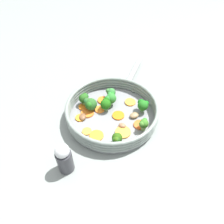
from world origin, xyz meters
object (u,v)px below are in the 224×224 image
(carrot_slice_6, at_px, (103,100))
(broccoli_floret_6, at_px, (144,124))
(broccoli_floret_0, at_px, (90,104))
(mushroom_piece_1, at_px, (122,126))
(carrot_slice_3, at_px, (88,113))
(salt_shaker, at_px, (64,158))
(carrot_slice_4, at_px, (87,131))
(skillet, at_px, (112,116))
(broccoli_floret_3, at_px, (106,104))
(broccoli_floret_4, at_px, (117,139))
(carrot_slice_7, at_px, (130,102))
(broccoli_floret_5, at_px, (111,92))
(carrot_slice_9, at_px, (83,107))
(carrot_slice_1, at_px, (96,136))
(broccoli_floret_1, at_px, (143,105))
(carrot_slice_10, at_px, (100,109))
(carrot_slice_5, at_px, (80,118))
(mushroom_piece_0, at_px, (83,117))
(carrot_slice_8, at_px, (140,125))
(broccoli_floret_7, at_px, (84,98))
(broccoli_floret_2, at_px, (111,98))
(carrot_slice_2, at_px, (118,116))
(carrot_slice_0, at_px, (123,132))
(mushroom_piece_2, at_px, (134,115))

(carrot_slice_6, distance_m, broccoli_floret_6, 0.18)
(broccoli_floret_0, bearing_deg, mushroom_piece_1, -115.31)
(carrot_slice_3, bearing_deg, salt_shaker, 178.62)
(carrot_slice_4, bearing_deg, skillet, -36.95)
(broccoli_floret_3, distance_m, broccoli_floret_4, 0.15)
(carrot_slice_7, height_order, broccoli_floret_3, broccoli_floret_3)
(broccoli_floret_5, bearing_deg, carrot_slice_6, 135.24)
(carrot_slice_9, bearing_deg, carrot_slice_1, -146.30)
(broccoli_floret_1, relative_size, broccoli_floret_4, 1.10)
(carrot_slice_10, bearing_deg, carrot_slice_5, 132.15)
(carrot_slice_3, distance_m, broccoli_floret_0, 0.03)
(carrot_slice_1, height_order, carrot_slice_6, carrot_slice_6)
(broccoli_floret_4, height_order, salt_shaker, salt_shaker)
(broccoli_floret_0, xyz_separation_m, mushroom_piece_0, (-0.04, 0.02, -0.02))
(carrot_slice_6, bearing_deg, carrot_slice_7, -84.83)
(carrot_slice_7, relative_size, mushroom_piece_0, 1.24)
(carrot_slice_8, bearing_deg, broccoli_floret_5, 45.90)
(carrot_slice_10, bearing_deg, salt_shaker, 169.63)
(carrot_slice_5, bearing_deg, broccoli_floret_7, 2.98)
(carrot_slice_10, xyz_separation_m, broccoli_floret_2, (0.03, -0.03, 0.03))
(carrot_slice_10, relative_size, mushroom_piece_1, 1.36)
(carrot_slice_4, bearing_deg, mushroom_piece_1, -69.27)
(carrot_slice_4, relative_size, broccoli_floret_4, 0.70)
(carrot_slice_3, distance_m, broccoli_floret_6, 0.19)
(broccoli_floret_6, height_order, mushroom_piece_0, broccoli_floret_6)
(broccoli_floret_1, bearing_deg, carrot_slice_4, 127.40)
(carrot_slice_10, height_order, broccoli_floret_1, broccoli_floret_1)
(carrot_slice_2, xyz_separation_m, broccoli_floret_4, (-0.11, -0.01, 0.02))
(carrot_slice_4, bearing_deg, carrot_slice_3, 13.72)
(carrot_slice_4, bearing_deg, broccoli_floret_2, -20.14)
(carrot_slice_2, distance_m, salt_shaker, 0.23)
(carrot_slice_5, bearing_deg, broccoli_floret_3, -53.24)
(skillet, height_order, broccoli_floret_2, broccoli_floret_2)
(carrot_slice_5, bearing_deg, salt_shaker, -175.73)
(carrot_slice_0, distance_m, mushroom_piece_1, 0.02)
(carrot_slice_10, distance_m, broccoli_floret_2, 0.05)
(carrot_slice_9, relative_size, mushroom_piece_1, 1.29)
(carrot_slice_7, bearing_deg, broccoli_floret_4, 175.00)
(carrot_slice_6, height_order, carrot_slice_10, same)
(carrot_slice_4, xyz_separation_m, broccoli_floret_0, (0.09, 0.01, 0.02))
(salt_shaker, bearing_deg, mushroom_piece_1, -37.93)
(carrot_slice_0, relative_size, carrot_slice_3, 1.09)
(carrot_slice_4, xyz_separation_m, carrot_slice_10, (0.10, -0.02, 0.00))
(carrot_slice_8, bearing_deg, broccoli_floret_7, 72.94)
(carrot_slice_10, bearing_deg, mushroom_piece_2, -94.13)
(broccoli_floret_2, bearing_deg, salt_shaker, 164.31)
(carrot_slice_8, bearing_deg, carrot_slice_7, 23.98)
(skillet, height_order, carrot_slice_7, carrot_slice_7)
(carrot_slice_0, height_order, carrot_slice_9, same)
(skillet, bearing_deg, carrot_slice_6, 36.08)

